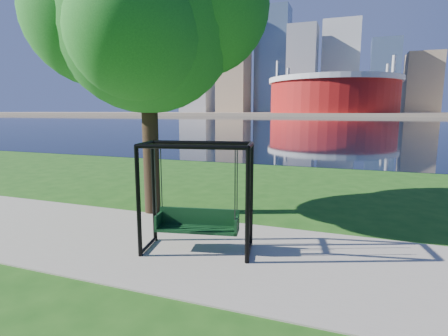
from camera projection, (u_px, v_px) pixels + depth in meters
The scene contains 8 objects.
ground at pixel (220, 244), 7.97m from camera, with size 900.00×900.00×0.00m, color #1E5114.
path at pixel (211, 251), 7.50m from camera, with size 120.00×4.00×0.03m, color #9E937F.
river at pixel (342, 122), 102.55m from camera, with size 900.00×180.00×0.02m, color black.
far_bank at pixel (349, 114), 291.56m from camera, with size 900.00×228.00×2.00m, color #937F60.
stadium at pixel (333, 94), 226.98m from camera, with size 83.00×83.00×32.00m.
skyline at pixel (346, 73), 299.82m from camera, with size 392.00×66.00×96.50m.
swing at pixel (197, 200), 7.35m from camera, with size 2.45×1.43×2.35m.
park_tree at pixel (146, 16), 9.59m from camera, with size 6.47×5.84×8.03m.
Camera 1 is at (2.69, -7.09, 2.99)m, focal length 28.00 mm.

